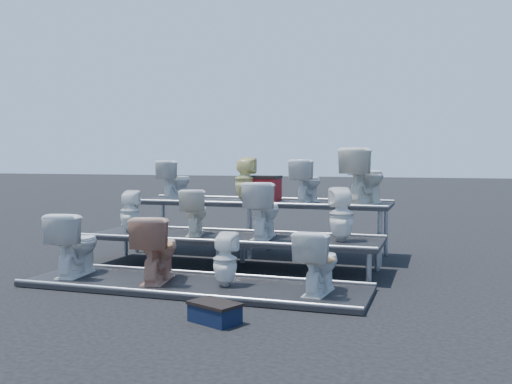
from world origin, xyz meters
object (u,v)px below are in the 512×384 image
(toilet_1, at_px, (157,248))
(red_crate, at_px, (264,190))
(toilet_8, at_px, (175,180))
(toilet_11, at_px, (365,176))
(toilet_3, at_px, (318,261))
(toilet_4, at_px, (130,211))
(step_stool, at_px, (215,314))
(toilet_6, at_px, (263,210))
(toilet_5, at_px, (194,212))
(toilet_7, at_px, (341,214))
(toilet_0, at_px, (75,244))
(toilet_9, at_px, (245,179))
(toilet_2, at_px, (225,260))
(toilet_10, at_px, (307,181))

(toilet_1, relative_size, red_crate, 1.60)
(toilet_8, xyz_separation_m, toilet_11, (3.19, 0.00, 0.10))
(toilet_3, relative_size, toilet_4, 1.15)
(toilet_8, height_order, step_stool, toilet_8)
(toilet_6, height_order, step_stool, toilet_6)
(toilet_3, distance_m, toilet_5, 2.48)
(toilet_7, bearing_deg, step_stool, 51.46)
(toilet_0, xyz_separation_m, toilet_9, (1.41, 2.60, 0.75))
(toilet_8, height_order, red_crate, toilet_8)
(toilet_4, bearing_deg, toilet_11, -170.14)
(toilet_0, distance_m, step_stool, 2.75)
(red_crate, height_order, step_stool, red_crate)
(toilet_4, distance_m, toilet_9, 1.94)
(toilet_7, bearing_deg, toilet_2, 27.11)
(toilet_0, bearing_deg, toilet_8, -100.70)
(toilet_0, distance_m, toilet_4, 1.34)
(toilet_5, height_order, toilet_8, toilet_8)
(toilet_2, height_order, toilet_4, toilet_4)
(toilet_3, relative_size, toilet_6, 0.91)
(toilet_8, bearing_deg, step_stool, 130.66)
(toilet_7, relative_size, toilet_8, 1.08)
(toilet_2, bearing_deg, toilet_5, -54.72)
(toilet_3, height_order, toilet_11, toilet_11)
(toilet_0, xyz_separation_m, toilet_2, (2.06, 0.00, -0.09))
(toilet_9, height_order, toilet_10, toilet_9)
(toilet_1, xyz_separation_m, toilet_2, (0.89, 0.00, -0.09))
(toilet_0, height_order, red_crate, red_crate)
(toilet_11, bearing_deg, toilet_6, 66.54)
(toilet_3, bearing_deg, toilet_10, -67.97)
(red_crate, bearing_deg, toilet_7, -42.71)
(toilet_3, height_order, toilet_6, toilet_6)
(toilet_5, relative_size, toilet_10, 0.97)
(toilet_8, relative_size, toilet_10, 0.97)
(toilet_9, xyz_separation_m, red_crate, (0.27, 0.16, -0.18))
(toilet_7, xyz_separation_m, red_crate, (-1.53, 1.46, 0.22))
(toilet_8, xyz_separation_m, toilet_10, (2.28, 0.00, 0.01))
(toilet_11, xyz_separation_m, step_stool, (-0.91, -3.83, -1.20))
(toilet_5, xyz_separation_m, red_crate, (0.59, 1.46, 0.25))
(toilet_0, distance_m, toilet_5, 1.73)
(toilet_5, xyz_separation_m, toilet_7, (2.12, 0.00, 0.03))
(toilet_2, xyz_separation_m, toilet_7, (1.15, 1.30, 0.44))
(toilet_2, height_order, toilet_11, toilet_11)
(toilet_4, xyz_separation_m, toilet_5, (1.05, 0.00, 0.02))
(toilet_1, bearing_deg, toilet_11, -140.17)
(toilet_5, relative_size, toilet_8, 1.00)
(toilet_7, bearing_deg, toilet_10, -80.84)
(toilet_4, height_order, toilet_9, toilet_9)
(toilet_7, bearing_deg, toilet_8, -44.50)
(toilet_4, bearing_deg, toilet_2, 135.72)
(toilet_4, distance_m, toilet_5, 1.05)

